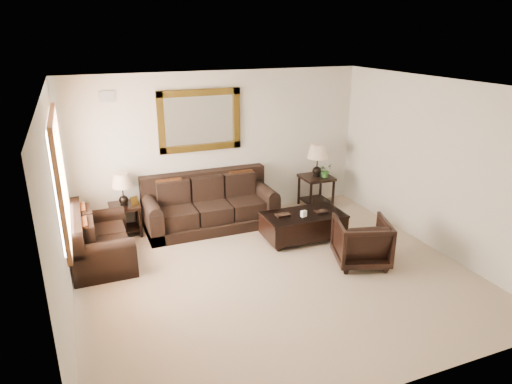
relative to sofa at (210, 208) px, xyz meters
name	(u,v)px	position (x,y,z in m)	size (l,w,h in m)	color
room	(276,187)	(0.37, -2.04, 1.01)	(5.51, 5.01, 2.71)	tan
window	(61,176)	(-2.33, -1.14, 1.21)	(0.07, 1.96, 1.66)	white
mirror	(200,121)	(0.00, 0.42, 1.51)	(1.50, 0.06, 1.10)	#47320E
air_vent	(107,96)	(-1.53, 0.44, 2.01)	(0.25, 0.02, 0.18)	#999999
sofa	(210,208)	(0.00, 0.00, 0.00)	(2.31, 1.00, 0.95)	black
loveseat	(98,243)	(-1.97, -0.67, -0.04)	(0.88, 1.48, 0.83)	black
end_table_left	(123,195)	(-1.46, 0.16, 0.38)	(0.51, 0.51, 1.11)	black
end_table_right	(317,166)	(2.24, 0.12, 0.50)	(0.59, 0.59, 1.29)	black
coffee_table	(303,223)	(1.30, -1.14, -0.06)	(1.37, 0.76, 0.58)	black
armchair	(361,239)	(1.72, -2.23, 0.05)	(0.77, 0.72, 0.79)	black
potted_plant	(325,172)	(2.37, 0.02, 0.40)	(0.24, 0.27, 0.21)	#23521C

